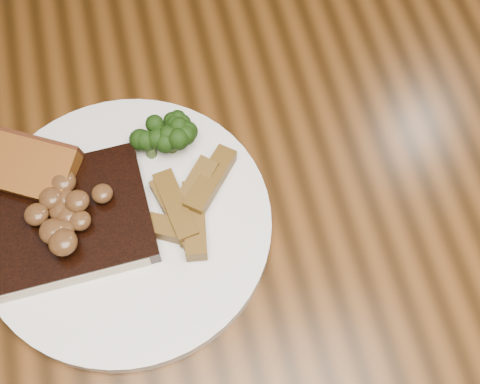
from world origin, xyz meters
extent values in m
plane|color=#321E0B|center=(0.00, 0.00, 0.00)|extent=(4.50, 4.50, 0.00)
cube|color=#522E10|center=(0.00, 0.00, 0.73)|extent=(1.60, 0.90, 0.04)
cylinder|color=black|center=(-0.03, 0.59, 0.19)|extent=(0.04, 0.04, 0.38)
cylinder|color=black|center=(-0.34, 0.62, 0.19)|extent=(0.04, 0.04, 0.38)
cylinder|color=white|center=(-0.11, 0.02, 0.76)|extent=(0.36, 0.36, 0.01)
cube|color=black|center=(-0.17, 0.03, 0.77)|extent=(0.17, 0.13, 0.02)
cube|color=beige|center=(-0.17, -0.03, 0.77)|extent=(0.15, 0.02, 0.02)
cube|color=brown|center=(-0.20, 0.09, 0.77)|extent=(0.12, 0.10, 0.02)
camera|label=1|loc=(-0.06, -0.27, 1.37)|focal=50.00mm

